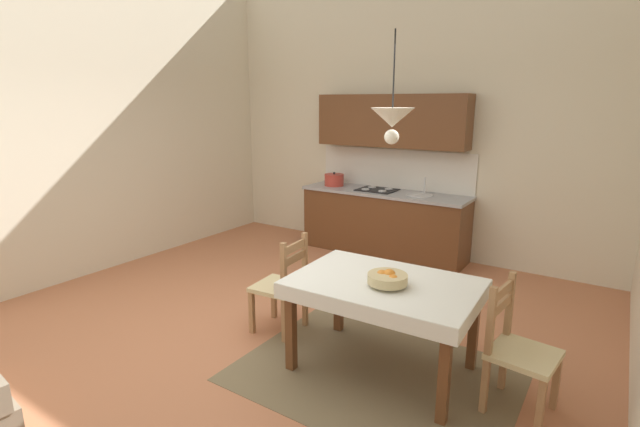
{
  "coord_description": "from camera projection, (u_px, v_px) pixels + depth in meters",
  "views": [
    {
      "loc": [
        2.58,
        -2.92,
        2.1
      ],
      "look_at": [
        0.44,
        0.31,
        1.16
      ],
      "focal_mm": 25.89,
      "sensor_mm": 36.0,
      "label": 1
    }
  ],
  "objects": [
    {
      "name": "ground_plane",
      "position": [
        262.0,
        341.0,
        4.26
      ],
      "size": [
        6.26,
        6.8,
        0.1
      ],
      "primitive_type": "cube",
      "color": "#B7704C"
    },
    {
      "name": "wall_back",
      "position": [
        408.0,
        109.0,
        6.33
      ],
      "size": [
        6.26,
        0.12,
        4.0
      ],
      "primitive_type": "cube",
      "color": "beige",
      "rests_on": "ground_plane"
    },
    {
      "name": "wall_left",
      "position": [
        65.0,
        111.0,
        5.33
      ],
      "size": [
        0.12,
        6.8,
        4.0
      ],
      "primitive_type": "cube",
      "color": "beige",
      "rests_on": "ground_plane"
    },
    {
      "name": "area_rug",
      "position": [
        375.0,
        373.0,
        3.66
      ],
      "size": [
        2.1,
        1.6,
        0.01
      ],
      "primitive_type": "cube",
      "color": "#736246",
      "rests_on": "ground_plane"
    },
    {
      "name": "kitchen_cabinetry",
      "position": [
        385.0,
        194.0,
        6.41
      ],
      "size": [
        2.34,
        0.63,
        2.2
      ],
      "color": "brown",
      "rests_on": "ground_plane"
    },
    {
      "name": "dining_table",
      "position": [
        384.0,
        296.0,
        3.59
      ],
      "size": [
        1.44,
        1.0,
        0.75
      ],
      "color": "brown",
      "rests_on": "ground_plane"
    },
    {
      "name": "dining_chair_tv_side",
      "position": [
        282.0,
        286.0,
        4.26
      ],
      "size": [
        0.45,
        0.45,
        0.93
      ],
      "color": "#D1BC89",
      "rests_on": "ground_plane"
    },
    {
      "name": "dining_chair_window_side",
      "position": [
        518.0,
        351.0,
        3.15
      ],
      "size": [
        0.47,
        0.47,
        0.93
      ],
      "color": "#D1BC89",
      "rests_on": "ground_plane"
    },
    {
      "name": "fruit_bowl",
      "position": [
        388.0,
        279.0,
        3.45
      ],
      "size": [
        0.3,
        0.3,
        0.12
      ],
      "color": "tan",
      "rests_on": "dining_table"
    },
    {
      "name": "pendant_lamp",
      "position": [
        392.0,
        119.0,
        3.36
      ],
      "size": [
        0.32,
        0.32,
        0.8
      ],
      "color": "black"
    }
  ]
}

